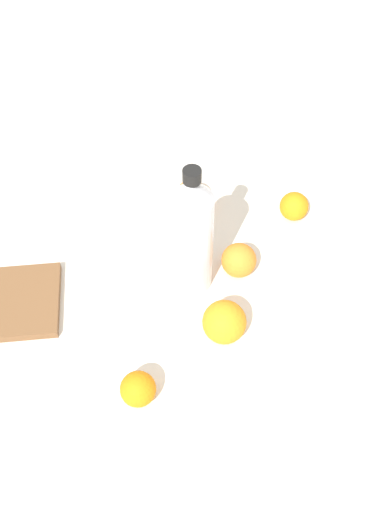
{
  "coord_description": "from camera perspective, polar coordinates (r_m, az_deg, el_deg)",
  "views": [
    {
      "loc": [
        0.17,
        0.69,
        0.95
      ],
      "look_at": [
        0.03,
        0.03,
        0.08
      ],
      "focal_mm": 41.26,
      "sensor_mm": 36.0,
      "label": 1
    }
  ],
  "objects": [
    {
      "name": "orange_0",
      "position": [
        1.27,
        9.87,
        4.78
      ],
      "size": [
        0.06,
        0.06,
        0.06
      ],
      "primitive_type": "sphere",
      "color": "orange",
      "rests_on": "ground_plane"
    },
    {
      "name": "orange_3",
      "position": [
        1.02,
        -5.25,
        -12.72
      ],
      "size": [
        0.06,
        0.06,
        0.06
      ],
      "primitive_type": "sphere",
      "color": "orange",
      "rests_on": "ground_plane"
    },
    {
      "name": "water_bottle",
      "position": [
        1.05,
        -0.0,
        2.02
      ],
      "size": [
        0.08,
        0.08,
        0.3
      ],
      "rotation": [
        0.0,
        0.0,
        2.94
      ],
      "color": "silver",
      "rests_on": "ground_plane"
    },
    {
      "name": "orange_1",
      "position": [
        1.07,
        3.12,
        -6.42
      ],
      "size": [
        0.08,
        0.08,
        0.08
      ],
      "primitive_type": "sphere",
      "color": "orange",
      "rests_on": "ground_plane"
    },
    {
      "name": "orange_4",
      "position": [
        1.27,
        -0.08,
        5.97
      ],
      "size": [
        0.06,
        0.06,
        0.06
      ],
      "primitive_type": "sphere",
      "color": "orange",
      "rests_on": "ground_plane"
    },
    {
      "name": "ground_plane",
      "position": [
        1.18,
        1.21,
        -1.03
      ],
      "size": [
        2.4,
        2.4,
        0.0
      ],
      "primitive_type": "plane",
      "color": "silver"
    },
    {
      "name": "orange_2",
      "position": [
        1.15,
        4.56,
        -0.41
      ],
      "size": [
        0.07,
        0.07,
        0.07
      ],
      "primitive_type": "sphere",
      "color": "orange",
      "rests_on": "ground_plane"
    }
  ]
}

